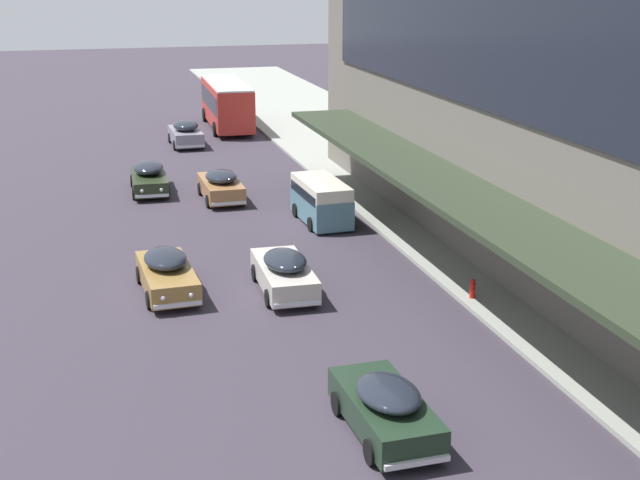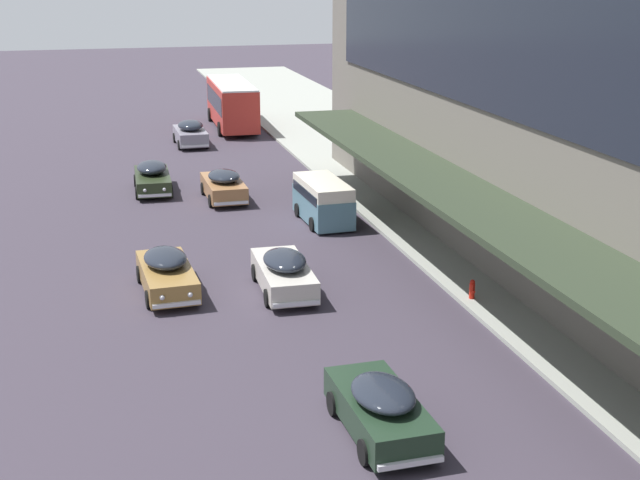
{
  "view_description": "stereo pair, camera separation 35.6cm",
  "coord_description": "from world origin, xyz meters",
  "px_view_note": "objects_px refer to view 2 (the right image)",
  "views": [
    {
      "loc": [
        -6.4,
        -10.93,
        11.35
      ],
      "look_at": [
        1.93,
        19.59,
        1.54
      ],
      "focal_mm": 50.0,
      "sensor_mm": 36.0,
      "label": 1
    },
    {
      "loc": [
        -6.05,
        -11.02,
        11.35
      ],
      "look_at": [
        1.93,
        19.59,
        1.54
      ],
      "focal_mm": 50.0,
      "sensor_mm": 36.0,
      "label": 2
    }
  ],
  "objects_px": {
    "transit_bus_kerbside_front": "(232,102)",
    "sedan_lead_mid": "(284,272)",
    "sedan_oncoming_rear": "(380,408)",
    "fire_hydrant": "(472,289)",
    "sedan_trailing_mid": "(152,177)",
    "sedan_second_near": "(167,272)",
    "sedan_lead_near": "(190,133)",
    "sedan_trailing_near": "(224,185)",
    "vw_van": "(322,198)"
  },
  "relations": [
    {
      "from": "sedan_lead_near",
      "to": "sedan_lead_mid",
      "type": "bearing_deg",
      "value": -89.9
    },
    {
      "from": "transit_bus_kerbside_front",
      "to": "fire_hydrant",
      "type": "height_order",
      "value": "transit_bus_kerbside_front"
    },
    {
      "from": "sedan_oncoming_rear",
      "to": "sedan_trailing_near",
      "type": "bearing_deg",
      "value": 90.55
    },
    {
      "from": "vw_van",
      "to": "fire_hydrant",
      "type": "height_order",
      "value": "vw_van"
    },
    {
      "from": "transit_bus_kerbside_front",
      "to": "sedan_lead_near",
      "type": "distance_m",
      "value": 6.96
    },
    {
      "from": "sedan_lead_near",
      "to": "vw_van",
      "type": "bearing_deg",
      "value": -79.18
    },
    {
      "from": "sedan_trailing_mid",
      "to": "vw_van",
      "type": "xyz_separation_m",
      "value": [
        7.11,
        -7.74,
        0.33
      ]
    },
    {
      "from": "sedan_oncoming_rear",
      "to": "sedan_second_near",
      "type": "bearing_deg",
      "value": 109.91
    },
    {
      "from": "sedan_trailing_mid",
      "to": "sedan_trailing_near",
      "type": "relative_size",
      "value": 1.07
    },
    {
      "from": "transit_bus_kerbside_front",
      "to": "sedan_trailing_mid",
      "type": "relative_size",
      "value": 2.08
    },
    {
      "from": "sedan_oncoming_rear",
      "to": "sedan_trailing_near",
      "type": "xyz_separation_m",
      "value": [
        -0.23,
        24.25,
        0.02
      ]
    },
    {
      "from": "fire_hydrant",
      "to": "sedan_trailing_mid",
      "type": "bearing_deg",
      "value": 116.71
    },
    {
      "from": "sedan_lead_mid",
      "to": "sedan_second_near",
      "type": "relative_size",
      "value": 1.0
    },
    {
      "from": "sedan_trailing_near",
      "to": "fire_hydrant",
      "type": "height_order",
      "value": "sedan_trailing_near"
    },
    {
      "from": "sedan_oncoming_rear",
      "to": "sedan_lead_mid",
      "type": "distance_m",
      "value": 10.62
    },
    {
      "from": "sedan_trailing_mid",
      "to": "sedan_trailing_near",
      "type": "bearing_deg",
      "value": -38.83
    },
    {
      "from": "sedan_oncoming_rear",
      "to": "fire_hydrant",
      "type": "distance_m",
      "value": 9.94
    },
    {
      "from": "sedan_trailing_near",
      "to": "fire_hydrant",
      "type": "xyz_separation_m",
      "value": [
        6.24,
        -16.33,
        -0.27
      ]
    },
    {
      "from": "sedan_oncoming_rear",
      "to": "sedan_trailing_near",
      "type": "relative_size",
      "value": 0.99
    },
    {
      "from": "transit_bus_kerbside_front",
      "to": "sedan_lead_near",
      "type": "relative_size",
      "value": 2.21
    },
    {
      "from": "sedan_second_near",
      "to": "fire_hydrant",
      "type": "xyz_separation_m",
      "value": [
        10.23,
        -3.77,
        -0.26
      ]
    },
    {
      "from": "sedan_oncoming_rear",
      "to": "sedan_trailing_mid",
      "type": "relative_size",
      "value": 0.92
    },
    {
      "from": "sedan_oncoming_rear",
      "to": "vw_van",
      "type": "bearing_deg",
      "value": 79.52
    },
    {
      "from": "sedan_lead_mid",
      "to": "sedan_second_near",
      "type": "height_order",
      "value": "sedan_lead_mid"
    },
    {
      "from": "sedan_trailing_mid",
      "to": "sedan_second_near",
      "type": "relative_size",
      "value": 1.01
    },
    {
      "from": "sedan_oncoming_rear",
      "to": "sedan_lead_near",
      "type": "height_order",
      "value": "sedan_lead_near"
    },
    {
      "from": "sedan_trailing_near",
      "to": "transit_bus_kerbside_front",
      "type": "bearing_deg",
      "value": 79.57
    },
    {
      "from": "sedan_trailing_mid",
      "to": "sedan_oncoming_rear",
      "type": "bearing_deg",
      "value": -82.46
    },
    {
      "from": "sedan_trailing_near",
      "to": "fire_hydrant",
      "type": "bearing_deg",
      "value": -69.1
    },
    {
      "from": "sedan_oncoming_rear",
      "to": "sedan_lead_near",
      "type": "xyz_separation_m",
      "value": [
        -0.19,
        38.77,
        0.08
      ]
    },
    {
      "from": "sedan_lead_mid",
      "to": "fire_hydrant",
      "type": "distance_m",
      "value": 6.72
    },
    {
      "from": "sedan_lead_near",
      "to": "sedan_lead_mid",
      "type": "height_order",
      "value": "sedan_lead_near"
    },
    {
      "from": "transit_bus_kerbside_front",
      "to": "sedan_lead_mid",
      "type": "bearing_deg",
      "value": -96.14
    },
    {
      "from": "vw_van",
      "to": "sedan_second_near",
      "type": "bearing_deg",
      "value": -136.06
    },
    {
      "from": "sedan_trailing_mid",
      "to": "sedan_lead_mid",
      "type": "relative_size",
      "value": 1.01
    },
    {
      "from": "sedan_lead_near",
      "to": "fire_hydrant",
      "type": "height_order",
      "value": "sedan_lead_near"
    },
    {
      "from": "sedan_trailing_near",
      "to": "sedan_lead_mid",
      "type": "height_order",
      "value": "same"
    },
    {
      "from": "sedan_lead_mid",
      "to": "vw_van",
      "type": "bearing_deg",
      "value": 66.68
    },
    {
      "from": "transit_bus_kerbside_front",
      "to": "sedan_trailing_near",
      "type": "height_order",
      "value": "transit_bus_kerbside_front"
    },
    {
      "from": "transit_bus_kerbside_front",
      "to": "sedan_second_near",
      "type": "height_order",
      "value": "transit_bus_kerbside_front"
    },
    {
      "from": "transit_bus_kerbside_front",
      "to": "vw_van",
      "type": "bearing_deg",
      "value": -89.9
    },
    {
      "from": "sedan_lead_near",
      "to": "fire_hydrant",
      "type": "distance_m",
      "value": 31.47
    },
    {
      "from": "sedan_second_near",
      "to": "transit_bus_kerbside_front",
      "type": "bearing_deg",
      "value": 76.76
    },
    {
      "from": "vw_van",
      "to": "fire_hydrant",
      "type": "relative_size",
      "value": 6.58
    },
    {
      "from": "transit_bus_kerbside_front",
      "to": "sedan_trailing_near",
      "type": "distance_m",
      "value": 20.69
    },
    {
      "from": "sedan_trailing_mid",
      "to": "sedan_lead_near",
      "type": "bearing_deg",
      "value": 74.12
    },
    {
      "from": "sedan_trailing_near",
      "to": "sedan_second_near",
      "type": "xyz_separation_m",
      "value": [
        -4.0,
        -12.56,
        -0.01
      ]
    },
    {
      "from": "transit_bus_kerbside_front",
      "to": "fire_hydrant",
      "type": "bearing_deg",
      "value": -86.11
    },
    {
      "from": "sedan_trailing_mid",
      "to": "sedan_second_near",
      "type": "xyz_separation_m",
      "value": [
        -0.67,
        -15.24,
        -0.01
      ]
    },
    {
      "from": "sedan_second_near",
      "to": "fire_hydrant",
      "type": "distance_m",
      "value": 10.91
    }
  ]
}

